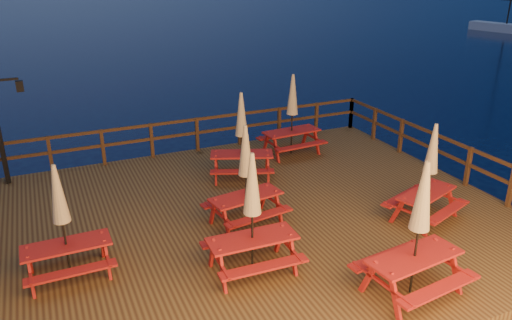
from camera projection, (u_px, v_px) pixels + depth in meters
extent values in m
plane|color=black|center=(260.00, 230.00, 12.14)|extent=(500.00, 500.00, 0.00)
cube|color=#412914|center=(260.00, 223.00, 12.07)|extent=(12.00, 10.00, 0.40)
cylinder|color=#321A0F|center=(12.00, 205.00, 14.04)|extent=(0.24, 0.24, 1.40)
cylinder|color=#321A0F|center=(201.00, 173.00, 16.16)|extent=(0.24, 0.24, 1.40)
cylinder|color=#321A0F|center=(347.00, 149.00, 18.27)|extent=(0.24, 0.24, 1.40)
cube|color=#321A0F|center=(196.00, 119.00, 15.72)|extent=(11.70, 0.06, 0.09)
cube|color=#321A0F|center=(197.00, 133.00, 15.88)|extent=(11.70, 0.06, 0.09)
cube|color=#321A0F|center=(39.00, 156.00, 14.14)|extent=(0.10, 0.10, 1.10)
cube|color=#321A0F|center=(197.00, 134.00, 15.90)|extent=(0.10, 0.10, 1.10)
cube|color=#321A0F|center=(323.00, 117.00, 17.67)|extent=(0.10, 0.10, 1.10)
cube|color=#321A0F|center=(452.00, 141.00, 13.82)|extent=(0.06, 9.70, 0.09)
cube|color=#321A0F|center=(450.00, 156.00, 13.98)|extent=(0.06, 9.70, 0.09)
cube|color=#321A0F|center=(449.00, 158.00, 14.00)|extent=(0.10, 0.10, 1.10)
cube|color=#321A0F|center=(367.00, 120.00, 17.29)|extent=(0.10, 0.10, 1.10)
cube|color=black|center=(3.00, 80.00, 12.83)|extent=(0.70, 0.06, 0.06)
cube|color=black|center=(20.00, 86.00, 13.04)|extent=(0.18, 0.18, 0.28)
sphere|color=#F0A360|center=(20.00, 86.00, 13.04)|extent=(0.14, 0.14, 0.14)
cube|color=silver|center=(511.00, 30.00, 45.30)|extent=(2.94, 7.68, 0.97)
cylinder|color=black|center=(511.00, 0.00, 44.81)|extent=(0.52, 1.92, 0.09)
cube|color=maroon|center=(427.00, 193.00, 11.57)|extent=(1.77, 1.15, 0.05)
cube|color=maroon|center=(404.00, 196.00, 12.05)|extent=(1.64, 0.79, 0.05)
cube|color=maroon|center=(447.00, 211.00, 11.30)|extent=(1.64, 0.79, 0.05)
cube|color=maroon|center=(398.00, 211.00, 11.47)|extent=(0.08, 0.10, 0.69)
cube|color=maroon|center=(421.00, 220.00, 11.06)|extent=(0.08, 0.10, 0.69)
cube|color=maroon|center=(428.00, 193.00, 12.34)|extent=(0.08, 0.10, 0.69)
cube|color=maroon|center=(451.00, 201.00, 11.93)|extent=(0.08, 0.10, 0.69)
cylinder|color=black|center=(429.00, 175.00, 11.40)|extent=(0.04, 0.04, 2.29)
cone|color=#99885E|center=(433.00, 148.00, 11.16)|extent=(0.33, 0.33, 1.15)
sphere|color=black|center=(436.00, 126.00, 10.97)|extent=(0.06, 0.06, 0.06)
cube|color=maroon|center=(242.00, 154.00, 13.82)|extent=(1.85, 1.25, 0.05)
cube|color=maroon|center=(241.00, 156.00, 14.46)|extent=(1.70, 0.88, 0.05)
cube|color=maroon|center=(242.00, 172.00, 13.39)|extent=(1.70, 0.88, 0.05)
cube|color=maroon|center=(217.00, 162.00, 14.21)|extent=(0.09, 0.11, 0.72)
cube|color=maroon|center=(216.00, 171.00, 13.63)|extent=(0.09, 0.11, 0.72)
cube|color=maroon|center=(267.00, 161.00, 14.27)|extent=(0.09, 0.11, 0.72)
cube|color=maroon|center=(268.00, 170.00, 13.69)|extent=(0.09, 0.11, 0.72)
cylinder|color=black|center=(242.00, 138.00, 13.64)|extent=(0.04, 0.04, 2.39)
cone|color=#99885E|center=(241.00, 114.00, 13.39)|extent=(0.34, 0.34, 1.19)
sphere|color=black|center=(241.00, 94.00, 13.19)|extent=(0.07, 0.07, 0.07)
cube|color=maroon|center=(415.00, 257.00, 8.94)|extent=(1.89, 0.91, 0.05)
cube|color=maroon|center=(389.00, 255.00, 9.54)|extent=(1.84, 0.49, 0.05)
cube|color=maroon|center=(439.00, 289.00, 8.57)|extent=(1.84, 0.49, 0.05)
cube|color=maroon|center=(368.00, 278.00, 8.99)|extent=(0.07, 0.11, 0.76)
cube|color=maroon|center=(395.00, 298.00, 8.46)|extent=(0.07, 0.11, 0.76)
cube|color=maroon|center=(427.00, 254.00, 9.71)|extent=(0.07, 0.11, 0.76)
cube|color=maroon|center=(455.00, 272.00, 9.17)|extent=(0.07, 0.11, 0.76)
cylinder|color=black|center=(418.00, 232.00, 8.75)|extent=(0.04, 0.04, 2.53)
cone|color=#99885E|center=(423.00, 196.00, 8.49)|extent=(0.36, 0.36, 1.26)
sphere|color=black|center=(428.00, 164.00, 8.27)|extent=(0.07, 0.07, 0.07)
cube|color=maroon|center=(252.00, 238.00, 9.60)|extent=(1.76, 0.73, 0.05)
cube|color=maroon|center=(242.00, 237.00, 10.20)|extent=(1.75, 0.32, 0.05)
cube|color=maroon|center=(264.00, 267.00, 9.21)|extent=(1.75, 0.32, 0.05)
cube|color=maroon|center=(212.00, 254.00, 9.75)|extent=(0.06, 0.10, 0.72)
cube|color=maroon|center=(222.00, 271.00, 9.20)|extent=(0.06, 0.10, 0.72)
cube|color=maroon|center=(279.00, 239.00, 10.26)|extent=(0.06, 0.10, 0.72)
cube|color=maroon|center=(293.00, 255.00, 9.72)|extent=(0.06, 0.10, 0.72)
cylinder|color=black|center=(252.00, 216.00, 9.42)|extent=(0.04, 0.04, 2.41)
cone|color=#99885E|center=(252.00, 184.00, 9.17)|extent=(0.35, 0.35, 1.21)
sphere|color=black|center=(252.00, 155.00, 8.96)|extent=(0.07, 0.07, 0.07)
cube|color=maroon|center=(246.00, 196.00, 11.38)|extent=(1.76, 0.90, 0.05)
cube|color=maroon|center=(234.00, 198.00, 11.92)|extent=(1.70, 0.51, 0.05)
cube|color=maroon|center=(259.00, 217.00, 11.05)|extent=(1.70, 0.51, 0.05)
cube|color=maroon|center=(213.00, 212.00, 11.40)|extent=(0.07, 0.10, 0.70)
cube|color=maroon|center=(226.00, 223.00, 10.92)|extent=(0.07, 0.10, 0.70)
cube|color=maroon|center=(264.00, 198.00, 12.10)|extent=(0.07, 0.10, 0.70)
cube|color=maroon|center=(278.00, 207.00, 11.62)|extent=(0.07, 0.10, 0.70)
cylinder|color=black|center=(246.00, 178.00, 11.21)|extent=(0.04, 0.04, 2.33)
cone|color=#99885E|center=(246.00, 151.00, 10.97)|extent=(0.34, 0.34, 1.16)
sphere|color=black|center=(245.00, 127.00, 10.77)|extent=(0.07, 0.07, 0.07)
cube|color=maroon|center=(66.00, 245.00, 9.46)|extent=(1.64, 0.66, 0.05)
cube|color=maroon|center=(65.00, 244.00, 10.01)|extent=(1.63, 0.28, 0.05)
cube|color=maroon|center=(71.00, 272.00, 9.10)|extent=(1.63, 0.28, 0.05)
cube|color=maroon|center=(30.00, 261.00, 9.57)|extent=(0.06, 0.09, 0.68)
cube|color=maroon|center=(31.00, 278.00, 9.06)|extent=(0.06, 0.09, 0.68)
cube|color=maroon|center=(102.00, 245.00, 10.10)|extent=(0.06, 0.09, 0.68)
cube|color=maroon|center=(107.00, 260.00, 9.60)|extent=(0.06, 0.09, 0.68)
cylinder|color=black|center=(63.00, 224.00, 9.29)|extent=(0.04, 0.04, 2.26)
cone|color=#99885E|center=(58.00, 194.00, 9.05)|extent=(0.33, 0.33, 1.13)
sphere|color=black|center=(53.00, 167.00, 8.86)|extent=(0.06, 0.06, 0.06)
cube|color=maroon|center=(292.00, 131.00, 15.59)|extent=(1.82, 0.82, 0.05)
cube|color=maroon|center=(282.00, 135.00, 16.18)|extent=(1.79, 0.40, 0.05)
cube|color=maroon|center=(302.00, 146.00, 15.21)|extent=(1.79, 0.40, 0.05)
cube|color=maroon|center=(266.00, 143.00, 15.67)|extent=(0.07, 0.10, 0.74)
cube|color=maroon|center=(276.00, 150.00, 15.14)|extent=(0.07, 0.10, 0.74)
cube|color=maroon|center=(305.00, 136.00, 16.32)|extent=(0.07, 0.10, 0.74)
cube|color=maroon|center=(317.00, 142.00, 15.78)|extent=(0.07, 0.10, 0.74)
cylinder|color=black|center=(292.00, 116.00, 15.41)|extent=(0.04, 0.04, 2.46)
cone|color=#99885E|center=(293.00, 94.00, 15.15)|extent=(0.35, 0.35, 1.23)
sphere|color=black|center=(293.00, 76.00, 14.94)|extent=(0.07, 0.07, 0.07)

